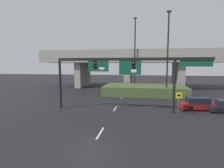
# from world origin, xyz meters

# --- Properties ---
(ground_plane) EXTENTS (160.00, 160.00, 0.00)m
(ground_plane) POSITION_xyz_m (0.00, 0.00, 0.00)
(ground_plane) COLOR black
(lane_markings) EXTENTS (0.14, 25.41, 0.01)m
(lane_markings) POSITION_xyz_m (0.00, 13.99, 0.00)
(lane_markings) COLOR silver
(lane_markings) RESTS_ON ground
(signal_gantry) EXTENTS (17.06, 0.44, 6.04)m
(signal_gantry) POSITION_xyz_m (1.30, 9.27, 4.94)
(signal_gantry) COLOR black
(signal_gantry) RESTS_ON ground
(speed_limit_sign) EXTENTS (0.60, 0.11, 2.47)m
(speed_limit_sign) POSITION_xyz_m (6.91, 8.46, 1.61)
(speed_limit_sign) COLOR #4C4C4C
(speed_limit_sign) RESTS_ON ground
(highway_light_pole_near) EXTENTS (0.70, 0.36, 13.55)m
(highway_light_pole_near) POSITION_xyz_m (7.05, 18.73, 7.15)
(highway_light_pole_near) COLOR black
(highway_light_pole_near) RESTS_ON ground
(highway_light_pole_far) EXTENTS (0.70, 0.36, 14.48)m
(highway_light_pole_far) POSITION_xyz_m (1.65, 25.41, 7.62)
(highway_light_pole_far) COLOR black
(highway_light_pole_far) RESTS_ON ground
(overpass_bridge) EXTENTS (39.11, 9.78, 8.46)m
(overpass_bridge) POSITION_xyz_m (0.00, 30.60, 5.88)
(overpass_bridge) COLOR gray
(overpass_bridge) RESTS_ON ground
(grass_embankment) EXTENTS (14.15, 7.42, 1.59)m
(grass_embankment) POSITION_xyz_m (3.57, 21.22, 0.79)
(grass_embankment) COLOR #42562D
(grass_embankment) RESTS_ON ground
(parked_sedan_near_right) EXTENTS (4.56, 2.37, 1.46)m
(parked_sedan_near_right) POSITION_xyz_m (9.76, 11.36, 0.67)
(parked_sedan_near_right) COLOR maroon
(parked_sedan_near_right) RESTS_ON ground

